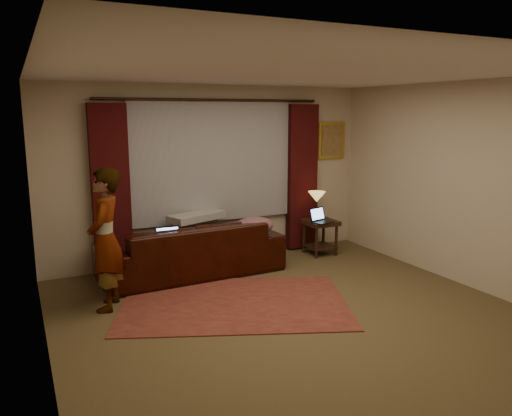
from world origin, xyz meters
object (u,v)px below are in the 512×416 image
at_px(end_table, 320,237).
at_px(tiffany_lamp, 317,205).
at_px(sofa, 191,239).
at_px(person, 105,240).
at_px(laptop_sofa, 170,238).
at_px(laptop_table, 323,215).

xyz_separation_m(end_table, tiffany_lamp, (-0.00, 0.12, 0.49)).
height_order(sofa, person, person).
relative_size(end_table, person, 0.34).
bearing_deg(sofa, end_table, 179.33).
bearing_deg(laptop_sofa, sofa, 37.12).
xyz_separation_m(sofa, end_table, (2.14, 0.06, -0.23)).
xyz_separation_m(tiffany_lamp, person, (-3.39, -0.92, 0.04)).
bearing_deg(end_table, laptop_table, -111.78).
distance_m(end_table, person, 3.52).
xyz_separation_m(sofa, tiffany_lamp, (2.14, 0.18, 0.26)).
relative_size(laptop_sofa, end_table, 0.65).
distance_m(sofa, laptop_sofa, 0.46).
bearing_deg(end_table, tiffany_lamp, 91.40).
bearing_deg(person, laptop_sofa, 140.18).
distance_m(end_table, laptop_table, 0.42).
bearing_deg(tiffany_lamp, laptop_sofa, -170.44).
bearing_deg(tiffany_lamp, laptop_table, -102.00).
bearing_deg(sofa, person, 28.52).
distance_m(sofa, tiffany_lamp, 2.16).
distance_m(end_table, tiffany_lamp, 0.51).
bearing_deg(laptop_sofa, laptop_table, 7.36).
distance_m(laptop_sofa, tiffany_lamp, 2.55).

